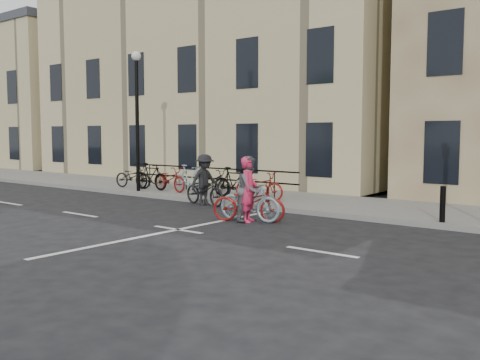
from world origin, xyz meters
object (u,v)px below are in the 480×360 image
Objects in this scene: cyclist_pink at (249,199)px; cyclist_grey at (249,195)px; cyclist_dark at (205,185)px; lamp_post at (137,103)px.

cyclist_grey is (-0.03, 0.07, 0.11)m from cyclist_pink.
cyclist_pink is at bearing -109.32° from cyclist_dark.
cyclist_grey is (7.12, -2.32, -2.78)m from lamp_post.
lamp_post is 7.98m from cyclist_grey.
cyclist_grey is 3.54m from cyclist_dark.
cyclist_dark is at bearing -9.07° from lamp_post.
cyclist_grey is 0.95× the size of cyclist_dark.
cyclist_dark is (4.00, -0.64, -2.83)m from lamp_post.
cyclist_grey is at bearing -18.03° from lamp_post.
cyclist_pink is 1.05× the size of cyclist_dark.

